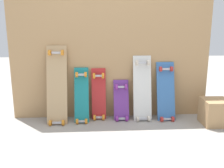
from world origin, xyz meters
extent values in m
plane|color=#9E9991|center=(0.00, 0.00, 0.00)|extent=(12.00, 12.00, 0.00)
cube|color=tan|center=(0.00, 0.07, 0.76)|extent=(2.43, 0.04, 1.52)
cube|color=tan|center=(-0.65, -0.08, 0.42)|extent=(0.24, 0.27, 0.97)
cube|color=#B7B7BF|center=(-0.65, -0.21, 0.03)|extent=(0.11, 0.04, 0.03)
cube|color=#B7B7BF|center=(-0.65, 0.00, 0.82)|extent=(0.11, 0.04, 0.03)
cylinder|color=orange|center=(-0.73, -0.23, 0.03)|extent=(0.03, 0.06, 0.06)
cylinder|color=orange|center=(-0.58, -0.23, 0.03)|extent=(0.03, 0.06, 0.06)
cylinder|color=orange|center=(-0.73, -0.02, 0.82)|extent=(0.03, 0.06, 0.06)
cylinder|color=orange|center=(-0.58, -0.02, 0.82)|extent=(0.03, 0.06, 0.06)
cube|color=#197A7F|center=(-0.37, -0.07, 0.28)|extent=(0.17, 0.24, 0.71)
cube|color=#B7B7BF|center=(-0.37, -0.18, 0.03)|extent=(0.08, 0.04, 0.03)
cube|color=#B7B7BF|center=(-0.37, -0.01, 0.55)|extent=(0.08, 0.04, 0.03)
cylinder|color=orange|center=(-0.42, -0.20, 0.03)|extent=(0.03, 0.06, 0.06)
cylinder|color=orange|center=(-0.31, -0.20, 0.03)|extent=(0.03, 0.06, 0.06)
cylinder|color=orange|center=(-0.42, -0.03, 0.56)|extent=(0.03, 0.06, 0.06)
cylinder|color=orange|center=(-0.31, -0.03, 0.56)|extent=(0.03, 0.06, 0.06)
cube|color=#B22626|center=(-0.16, -0.01, 0.28)|extent=(0.17, 0.12, 0.69)
cube|color=#B7B7BF|center=(-0.16, -0.08, 0.03)|extent=(0.08, 0.04, 0.03)
cube|color=#B7B7BF|center=(-0.16, 0.00, 0.54)|extent=(0.08, 0.04, 0.03)
cylinder|color=orange|center=(-0.21, -0.09, 0.03)|extent=(0.03, 0.07, 0.07)
cylinder|color=orange|center=(-0.11, -0.09, 0.03)|extent=(0.03, 0.07, 0.07)
cylinder|color=orange|center=(-0.21, -0.01, 0.54)|extent=(0.03, 0.07, 0.07)
cylinder|color=orange|center=(-0.11, -0.01, 0.54)|extent=(0.03, 0.07, 0.07)
cube|color=#6B338C|center=(0.12, -0.04, 0.20)|extent=(0.19, 0.19, 0.54)
cube|color=#B7B7BF|center=(0.12, -0.13, 0.03)|extent=(0.08, 0.04, 0.03)
cube|color=#B7B7BF|center=(0.12, -0.01, 0.40)|extent=(0.08, 0.04, 0.03)
cylinder|color=purple|center=(0.06, -0.14, 0.03)|extent=(0.03, 0.07, 0.07)
cylinder|color=purple|center=(0.17, -0.14, 0.03)|extent=(0.03, 0.07, 0.07)
cylinder|color=purple|center=(0.06, -0.03, 0.40)|extent=(0.03, 0.07, 0.07)
cylinder|color=purple|center=(0.17, -0.03, 0.40)|extent=(0.03, 0.07, 0.07)
cube|color=silver|center=(0.37, -0.05, 0.35)|extent=(0.22, 0.20, 0.84)
cube|color=#B7B7BF|center=(0.37, -0.15, 0.03)|extent=(0.10, 0.04, 0.03)
cube|color=#B7B7BF|center=(0.37, 0.00, 0.69)|extent=(0.10, 0.04, 0.03)
cylinder|color=beige|center=(0.30, -0.17, 0.03)|extent=(0.03, 0.07, 0.07)
cylinder|color=beige|center=(0.44, -0.17, 0.03)|extent=(0.03, 0.07, 0.07)
cylinder|color=beige|center=(0.30, -0.02, 0.69)|extent=(0.03, 0.07, 0.07)
cylinder|color=beige|center=(0.44, -0.02, 0.69)|extent=(0.03, 0.07, 0.07)
cube|color=#386BAD|center=(0.66, -0.06, 0.31)|extent=(0.22, 0.23, 0.76)
cube|color=#B7B7BF|center=(0.66, -0.17, 0.03)|extent=(0.10, 0.04, 0.03)
cube|color=#B7B7BF|center=(0.66, -0.01, 0.61)|extent=(0.10, 0.04, 0.03)
cylinder|color=red|center=(0.60, -0.19, 0.03)|extent=(0.03, 0.06, 0.06)
cylinder|color=red|center=(0.73, -0.19, 0.03)|extent=(0.03, 0.06, 0.06)
cylinder|color=red|center=(0.60, -0.02, 0.62)|extent=(0.03, 0.06, 0.06)
cylinder|color=red|center=(0.73, -0.02, 0.62)|extent=(0.03, 0.06, 0.06)
cube|color=tan|center=(1.19, -0.30, 0.15)|extent=(0.30, 0.30, 0.30)
camera|label=1|loc=(-0.19, -3.04, 1.16)|focal=41.00mm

